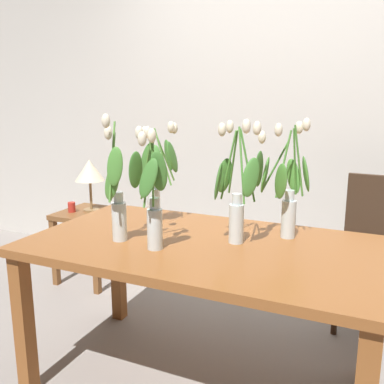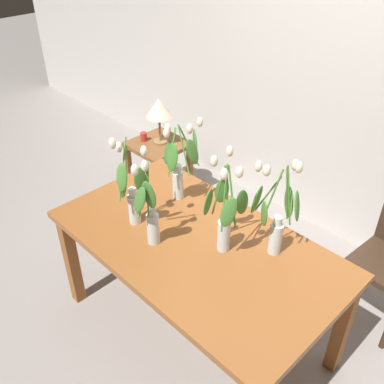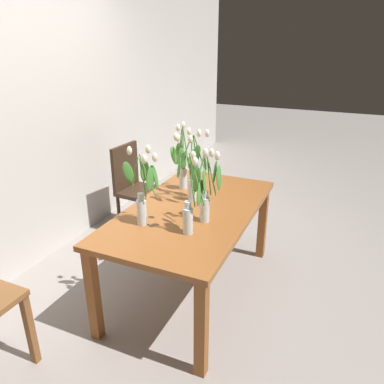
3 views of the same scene
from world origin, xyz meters
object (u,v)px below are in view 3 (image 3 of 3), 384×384
dining_table (192,219)px  dining_chair (134,184)px  tulip_vase_4 (207,193)px  tulip_vase_3 (192,207)px  tulip_vase_0 (183,164)px  tulip_vase_2 (143,191)px  tulip_vase_1 (193,173)px

dining_table → dining_chair: dining_chair is taller
tulip_vase_4 → tulip_vase_3: bearing=173.2°
tulip_vase_0 → tulip_vase_2: size_ratio=1.05×
tulip_vase_2 → dining_chair: size_ratio=0.58×
tulip_vase_0 → tulip_vase_4: size_ratio=1.06×
dining_table → tulip_vase_3: size_ratio=2.73×
dining_table → tulip_vase_0: bearing=34.4°
tulip_vase_2 → tulip_vase_4: (0.19, -0.39, -0.02)m
tulip_vase_0 → tulip_vase_2: bearing=-178.0°
dining_table → tulip_vase_0: tulip_vase_0 is taller
dining_chair → tulip_vase_1: bearing=-122.5°
dining_table → tulip_vase_1: tulip_vase_1 is taller
tulip_vase_0 → tulip_vase_3: bearing=-150.4°
tulip_vase_4 → dining_chair: (0.90, 1.17, -0.43)m
tulip_vase_2 → tulip_vase_3: bearing=-91.0°
tulip_vase_1 → dining_table: bearing=-159.8°
tulip_vase_1 → tulip_vase_2: (-0.49, 0.15, 0.01)m
tulip_vase_3 → tulip_vase_4: 0.20m
tulip_vase_3 → tulip_vase_4: bearing=-6.8°
tulip_vase_2 → tulip_vase_4: tulip_vase_2 is taller
tulip_vase_4 → tulip_vase_0: bearing=39.8°
dining_table → dining_chair: size_ratio=1.72×
tulip_vase_2 → tulip_vase_3: 0.37m
dining_chair → dining_table: bearing=-126.9°
tulip_vase_0 → tulip_vase_3: 0.79m
dining_table → tulip_vase_2: bearing=149.2°
tulip_vase_0 → tulip_vase_3: size_ratio=0.96×
dining_table → tulip_vase_3: (-0.35, -0.16, 0.28)m
tulip_vase_0 → tulip_vase_1: size_ratio=0.99×
tulip_vase_0 → tulip_vase_4: 0.64m
tulip_vase_2 → tulip_vase_4: size_ratio=1.01×
dining_table → dining_chair: (0.74, 0.98, -0.12)m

